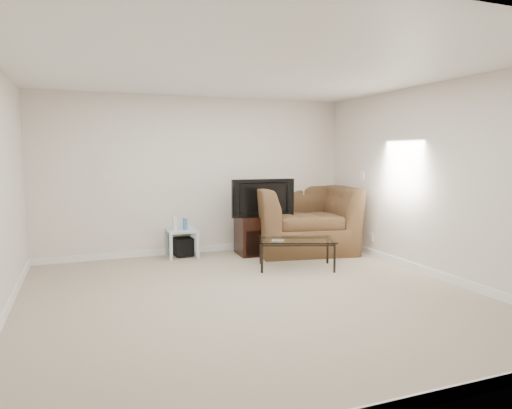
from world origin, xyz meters
name	(u,v)px	position (x,y,z in m)	size (l,w,h in m)	color
floor	(253,297)	(0.00, 0.00, 0.00)	(5.00, 5.00, 0.00)	tan
ceiling	(252,69)	(0.00, 0.00, 2.50)	(5.00, 5.00, 0.00)	white
wall_back	(198,176)	(0.00, 2.50, 1.25)	(5.00, 0.02, 2.50)	silver
wall_right	(434,181)	(2.50, 0.00, 1.25)	(0.02, 5.00, 2.50)	silver
plate_back	(106,177)	(-1.40, 2.49, 1.25)	(0.12, 0.02, 0.12)	white
plate_right_switch	(362,176)	(2.49, 1.60, 1.25)	(0.02, 0.09, 0.13)	white
plate_right_outlet	(371,237)	(2.49, 1.30, 0.30)	(0.02, 0.08, 0.12)	white
tv_stand	(260,235)	(0.90, 2.05, 0.31)	(0.74, 0.52, 0.62)	black
dvd_player	(261,222)	(0.90, 2.01, 0.52)	(0.40, 0.28, 0.06)	black
television	(261,197)	(0.90, 2.02, 0.91)	(0.95, 0.19, 0.59)	black
side_table	(182,243)	(-0.33, 2.28, 0.22)	(0.45, 0.45, 0.43)	#9FBDC7
subwoofer	(183,247)	(-0.30, 2.30, 0.15)	(0.28, 0.28, 0.28)	black
game_console	(175,223)	(-0.44, 2.26, 0.53)	(0.05, 0.14, 0.20)	white
game_case	(185,224)	(-0.27, 2.26, 0.52)	(0.05, 0.13, 0.17)	#337FCC
recliner	(302,208)	(1.64, 2.05, 0.71)	(1.63, 1.06, 1.42)	brown
coffee_table	(296,254)	(1.03, 1.00, 0.21)	(1.05, 0.60, 0.41)	black
remote	(278,240)	(0.74, 0.98, 0.42)	(0.17, 0.05, 0.02)	#B2B2B7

